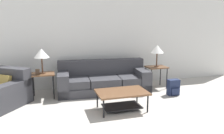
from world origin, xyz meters
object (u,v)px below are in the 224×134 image
(couch, at_px, (103,81))
(side_table_right, at_px, (156,69))
(coffee_table, at_px, (122,96))
(side_table_left, at_px, (43,76))
(table_lamp_right, at_px, (157,49))
(backpack, at_px, (173,88))
(table_lamp_left, at_px, (41,54))
(armchair, at_px, (2,93))

(couch, relative_size, side_table_right, 3.99)
(coffee_table, distance_m, side_table_left, 2.06)
(table_lamp_right, distance_m, backpack, 1.17)
(side_table_left, xyz_separation_m, table_lamp_left, (0.00, 0.00, 0.55))
(side_table_left, height_order, side_table_right, same)
(side_table_right, bearing_deg, backpack, -81.70)
(side_table_left, xyz_separation_m, backpack, (3.17, -0.74, -0.34))
(couch, distance_m, backpack, 1.83)
(armchair, relative_size, side_table_left, 2.22)
(side_table_left, bearing_deg, table_lamp_right, 0.00)
(coffee_table, relative_size, side_table_right, 1.73)
(couch, relative_size, side_table_left, 3.99)
(side_table_right, bearing_deg, table_lamp_right, 0.00)
(couch, height_order, table_lamp_left, table_lamp_left)
(armchair, height_order, table_lamp_left, table_lamp_left)
(coffee_table, height_order, side_table_left, side_table_left)
(couch, height_order, coffee_table, couch)
(backpack, bearing_deg, table_lamp_left, 166.89)
(side_table_left, relative_size, table_lamp_right, 1.00)
(side_table_left, xyz_separation_m, table_lamp_right, (3.06, 0.00, 0.55))
(couch, relative_size, table_lamp_left, 4.00)
(table_lamp_right, bearing_deg, couch, 176.97)
(armchair, distance_m, backpack, 4.08)
(couch, distance_m, table_lamp_right, 1.73)
(side_table_right, height_order, backpack, side_table_right)
(table_lamp_right, bearing_deg, table_lamp_left, 180.00)
(backpack, bearing_deg, table_lamp_right, 98.30)
(coffee_table, xyz_separation_m, table_lamp_left, (-1.59, 1.29, 0.79))
(backpack, bearing_deg, coffee_table, -160.73)
(side_table_right, height_order, table_lamp_right, table_lamp_right)
(table_lamp_left, bearing_deg, side_table_left, 180.00)
(armchair, xyz_separation_m, side_table_right, (3.94, 0.27, 0.25))
(table_lamp_right, bearing_deg, armchair, -176.10)
(table_lamp_right, xyz_separation_m, backpack, (0.11, -0.74, -0.90))
(couch, height_order, backpack, couch)
(armchair, bearing_deg, side_table_left, 16.92)
(armchair, relative_size, table_lamp_right, 2.23)
(coffee_table, bearing_deg, backpack, 19.27)
(backpack, bearing_deg, side_table_right, 98.30)
(couch, height_order, side_table_right, couch)
(side_table_right, distance_m, table_lamp_left, 3.11)
(side_table_right, distance_m, table_lamp_right, 0.55)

